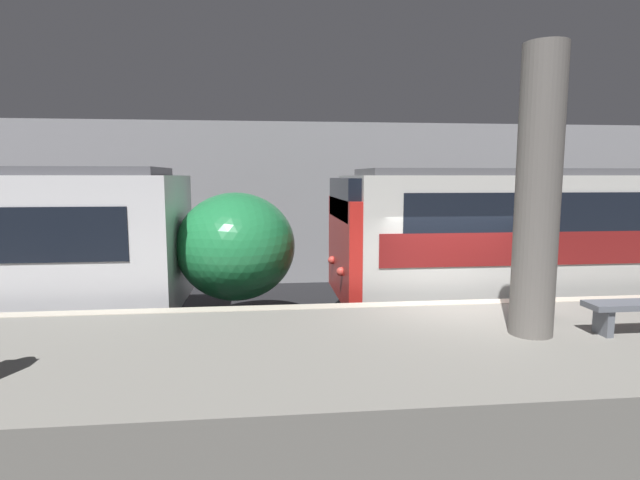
{
  "coord_description": "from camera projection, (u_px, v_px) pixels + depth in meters",
  "views": [
    {
      "loc": [
        -3.4,
        -8.23,
        3.23
      ],
      "look_at": [
        -2.42,
        0.83,
        2.06
      ],
      "focal_mm": 28.0,
      "sensor_mm": 36.0,
      "label": 1
    }
  ],
  "objects": [
    {
      "name": "platform_bench",
      "position": [
        640.0,
        310.0,
        6.87
      ],
      "size": [
        1.5,
        0.4,
        0.45
      ],
      "color": "slate",
      "rests_on": "platform"
    },
    {
      "name": "ground_plane",
      "position": [
        460.0,
        358.0,
        8.89
      ],
      "size": [
        120.0,
        120.0,
        0.0
      ],
      "primitive_type": "plane",
      "color": "black"
    },
    {
      "name": "platform",
      "position": [
        516.0,
        373.0,
        6.89
      ],
      "size": [
        40.0,
        3.92,
        1.07
      ],
      "color": "gray",
      "rests_on": "ground"
    },
    {
      "name": "trash_bin",
      "position": [
        536.0,
        289.0,
        7.74
      ],
      "size": [
        0.44,
        0.44,
        0.85
      ],
      "color": "#232328",
      "rests_on": "platform"
    },
    {
      "name": "support_pillar_near",
      "position": [
        538.0,
        194.0,
        6.65
      ],
      "size": [
        0.58,
        0.58,
        3.87
      ],
      "color": "slate",
      "rests_on": "platform"
    },
    {
      "name": "station_rear_barrier",
      "position": [
        378.0,
        203.0,
        15.24
      ],
      "size": [
        50.0,
        0.15,
        4.83
      ],
      "color": "#939399",
      "rests_on": "ground"
    }
  ]
}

